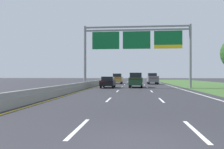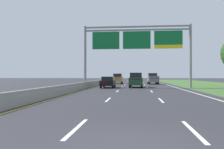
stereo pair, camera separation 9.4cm
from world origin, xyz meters
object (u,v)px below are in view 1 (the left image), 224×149
Objects in this scene: pickup_truck_grey at (152,79)px; car_darkgreen_centre_lane_suv at (136,80)px; overhead_sign_gantry at (137,43)px; car_gold_left_lane_suv at (118,78)px; car_black_left_lane_sedan at (108,82)px.

car_darkgreen_centre_lane_suv is (-3.45, -13.75, 0.02)m from pickup_truck_grey.
overhead_sign_gantry reaches higher than car_darkgreen_centre_lane_suv.
car_black_left_lane_sedan is at bearing 179.04° from car_gold_left_lane_suv.
car_gold_left_lane_suv is (-3.77, 15.46, -5.18)m from overhead_sign_gantry.
car_black_left_lane_sedan is (-7.36, -15.14, -0.26)m from pickup_truck_grey.
pickup_truck_grey is 16.83m from car_black_left_lane_sedan.
overhead_sign_gantry is at bearing -85.82° from car_black_left_lane_sedan.
overhead_sign_gantry is 2.78× the size of pickup_truck_grey.
pickup_truck_grey is 14.18m from car_darkgreen_centre_lane_suv.
pickup_truck_grey reaches higher than car_darkgreen_centre_lane_suv.
car_black_left_lane_sedan is at bearing 111.19° from car_darkgreen_centre_lane_suv.
car_black_left_lane_sedan is at bearing -176.05° from overhead_sign_gantry.
overhead_sign_gantry is 16.73m from car_gold_left_lane_suv.
pickup_truck_grey is at bearing -12.35° from car_darkgreen_centre_lane_suv.
car_darkgreen_centre_lane_suv and car_gold_left_lane_suv have the same top height.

